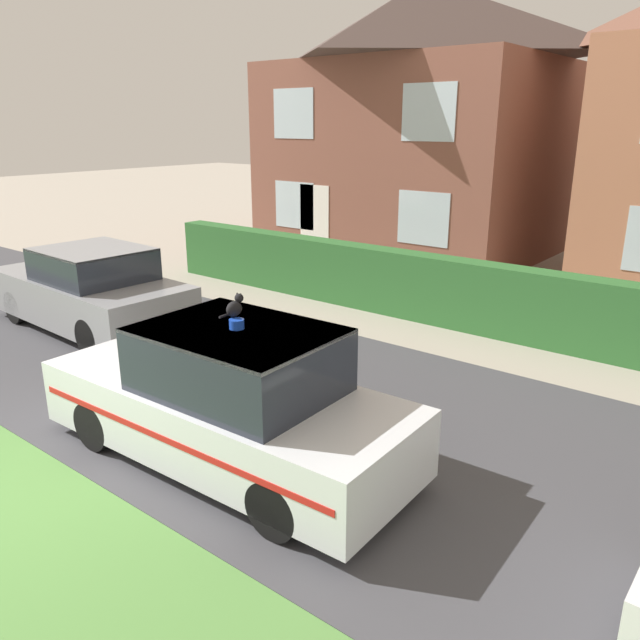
{
  "coord_description": "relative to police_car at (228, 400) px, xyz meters",
  "views": [
    {
      "loc": [
        6.22,
        -2.29,
        3.74
      ],
      "look_at": [
        0.95,
        4.32,
        1.05
      ],
      "focal_mm": 35.0,
      "sensor_mm": 36.0,
      "label": 1
    }
  ],
  "objects": [
    {
      "name": "cat",
      "position": [
        0.09,
        0.08,
        1.09
      ],
      "size": [
        0.16,
        0.28,
        0.25
      ],
      "rotation": [
        0.0,
        0.0,
        1.61
      ],
      "color": "black",
      "rests_on": "police_car"
    },
    {
      "name": "garden_hedge",
      "position": [
        -0.07,
        6.14,
        -0.11
      ],
      "size": [
        15.41,
        0.51,
        1.3
      ],
      "primitive_type": "cube",
      "color": "#2D662D",
      "rests_on": "ground"
    },
    {
      "name": "house_left",
      "position": [
        -4.79,
        12.27,
        3.05
      ],
      "size": [
        7.9,
        6.67,
        7.46
      ],
      "color": "brown",
      "rests_on": "ground"
    },
    {
      "name": "road_strip",
      "position": [
        -1.43,
        1.62,
        -0.75
      ],
      "size": [
        28.0,
        5.76,
        0.01
      ],
      "primitive_type": "cube",
      "color": "#424247",
      "rests_on": "ground"
    },
    {
      "name": "neighbour_car_near",
      "position": [
        -5.56,
        1.76,
        -0.02
      ],
      "size": [
        4.44,
        1.98,
        1.55
      ],
      "rotation": [
        0.0,
        0.0,
        3.1
      ],
      "color": "black",
      "rests_on": "road_strip"
    },
    {
      "name": "police_car",
      "position": [
        0.0,
        0.0,
        0.0
      ],
      "size": [
        4.57,
        1.87,
        1.73
      ],
      "rotation": [
        0.0,
        0.0,
        3.17
      ],
      "color": "black",
      "rests_on": "road_strip"
    }
  ]
}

